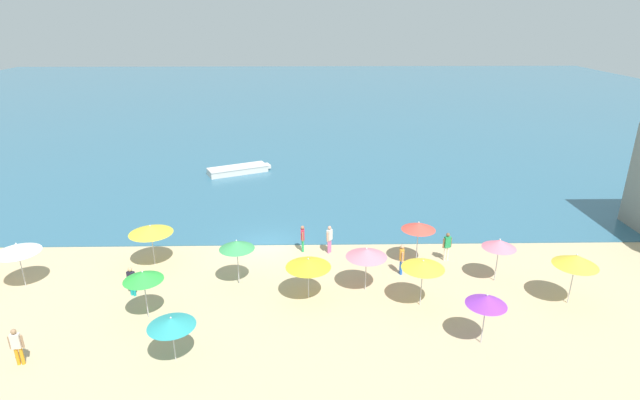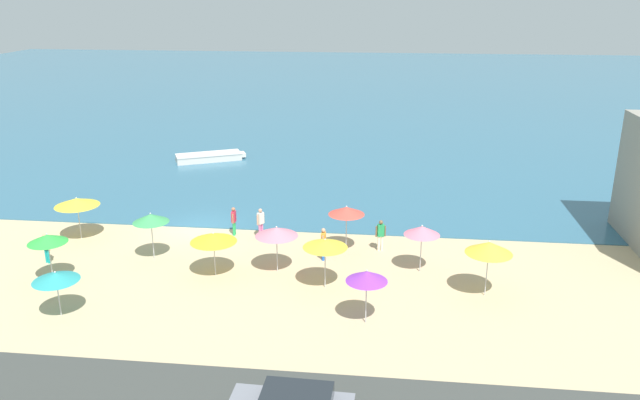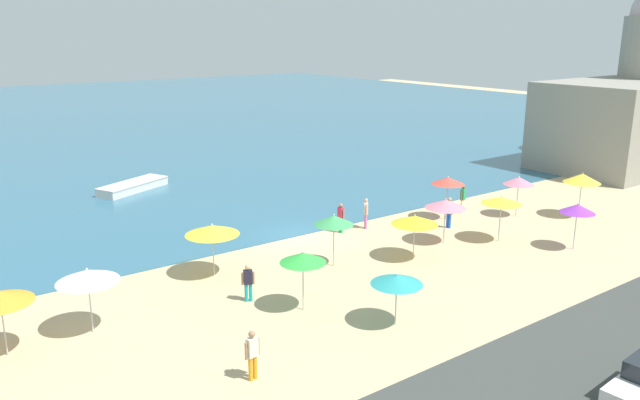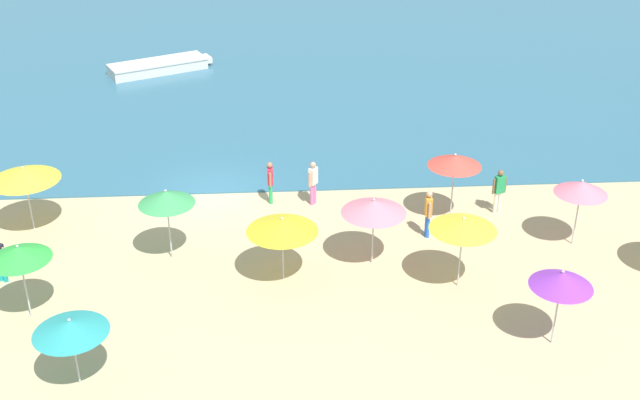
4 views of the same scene
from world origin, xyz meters
TOP-DOWN VIEW (x-y plane):
  - ground_plane at (0.00, 0.00)m, footprint 160.00×160.00m
  - sea at (0.00, 55.00)m, footprint 150.00×110.00m
  - coastal_road at (0.00, -18.00)m, footprint 80.00×8.00m
  - beach_umbrella_1 at (10.19, -10.00)m, footprint 1.77×1.77m
  - beach_umbrella_2 at (12.68, -4.60)m, footprint 1.79×1.79m
  - beach_umbrella_3 at (-1.16, -4.62)m, footprint 1.87×1.87m
  - beach_umbrella_4 at (-5.07, -7.74)m, footprint 1.85×1.85m
  - beach_umbrella_5 at (15.57, -6.89)m, footprint 2.14×2.14m
  - beach_umbrella_6 at (8.13, -6.92)m, footprint 2.10×2.10m
  - beach_umbrella_7 at (-6.32, -2.37)m, footprint 2.46×2.46m
  - beach_umbrella_8 at (-12.48, -4.71)m, footprint 2.27×2.27m
  - beach_umbrella_9 at (2.58, -6.17)m, footprint 2.28×2.28m
  - beach_umbrella_10 at (5.56, -5.39)m, footprint 2.13×2.13m
  - beach_umbrella_11 at (-2.99, -10.91)m, footprint 1.98×1.98m
  - beach_umbrella_12 at (8.80, -2.54)m, footprint 1.93×1.93m
  - bather_0 at (2.22, -0.84)m, footprint 0.22×0.57m
  - bather_1 at (3.83, -1.06)m, footprint 0.38×0.49m
  - bather_2 at (7.71, -3.74)m, footprint 0.23×0.57m
  - bather_3 at (10.63, -2.18)m, footprint 0.55×0.31m
  - bather_4 at (-9.31, -11.05)m, footprint 0.57×0.26m
  - bather_5 at (-6.44, -5.74)m, footprint 0.53×0.35m
  - skiff_nearshore at (-3.79, 14.92)m, footprint 5.69×3.79m

SIDE VIEW (x-z plane):
  - ground_plane at x=0.00m, z-range 0.00..0.00m
  - sea at x=0.00m, z-range 0.00..0.05m
  - coastal_road at x=0.00m, z-range 0.00..0.06m
  - skiff_nearshore at x=-3.79m, z-range 0.05..0.66m
  - bather_5 at x=-6.44m, z-range 0.09..1.71m
  - bather_0 at x=2.22m, z-range 0.10..1.78m
  - bather_4 at x=-9.31m, z-range 0.10..1.81m
  - bather_1 at x=3.83m, z-range 0.11..1.86m
  - bather_3 at x=10.63m, z-range 0.11..1.86m
  - bather_2 at x=7.71m, z-range 0.11..1.88m
  - beach_umbrella_11 at x=-2.99m, z-range 0.80..2.91m
  - beach_umbrella_9 at x=2.58m, z-range 0.85..3.12m
  - beach_umbrella_10 at x=5.56m, z-range 0.92..3.34m
  - beach_umbrella_1 at x=10.19m, z-range 0.93..3.39m
  - beach_umbrella_7 at x=-6.32m, z-range 0.95..3.43m
  - beach_umbrella_2 at x=12.68m, z-range 0.95..3.44m
  - beach_umbrella_4 at x=-5.07m, z-range 0.97..3.47m
  - beach_umbrella_8 at x=-12.48m, z-range 0.97..3.51m
  - beach_umbrella_6 at x=8.13m, z-range 0.99..3.49m
  - beach_umbrella_3 at x=-1.16m, z-range 0.99..3.56m
  - beach_umbrella_12 at x=8.80m, z-range 1.03..3.66m
  - beach_umbrella_5 at x=15.57m, z-range 1.02..3.77m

